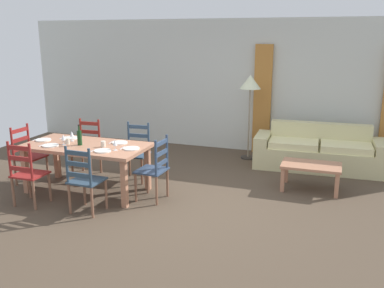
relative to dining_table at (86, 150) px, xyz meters
name	(u,v)px	position (x,y,z in m)	size (l,w,h in m)	color
ground_plane	(179,205)	(1.53, -0.03, -0.67)	(9.60, 9.60, 0.02)	#4C3D2F
wall_far	(235,86)	(1.53, 3.27, 0.69)	(9.60, 0.16, 2.70)	silver
curtain_panel_left	(262,100)	(2.13, 3.13, 0.44)	(0.35, 0.08, 2.20)	#B77633
dining_table	(86,150)	(0.00, 0.00, 0.00)	(1.90, 0.96, 0.75)	#B37658
dining_chair_near_left	(27,174)	(-0.47, -0.77, -0.19)	(0.42, 0.40, 0.96)	maroon
dining_chair_near_right	(85,180)	(0.44, -0.72, -0.19)	(0.43, 0.41, 0.96)	#2D4254
dining_chair_far_left	(87,147)	(-0.47, 0.73, -0.19)	(0.44, 0.42, 0.96)	maroon
dining_chair_far_right	(136,152)	(0.47, 0.76, -0.19)	(0.45, 0.43, 0.96)	#2F465F
dining_chair_head_west	(28,155)	(-1.12, -0.01, -0.19)	(0.42, 0.43, 0.96)	maroon
dining_chair_head_east	(155,169)	(1.13, 0.02, -0.19)	(0.42, 0.44, 0.96)	#30425F
dinner_plate_near_left	(51,145)	(-0.45, -0.25, 0.10)	(0.24, 0.24, 0.02)	white
fork_near_left	(42,145)	(-0.60, -0.25, 0.09)	(0.02, 0.17, 0.01)	silver
dinner_plate_near_right	(103,151)	(0.45, -0.25, 0.10)	(0.24, 0.24, 0.02)	white
fork_near_right	(94,150)	(0.30, -0.25, 0.09)	(0.02, 0.17, 0.01)	silver
dinner_plate_far_left	(70,138)	(-0.45, 0.25, 0.10)	(0.24, 0.24, 0.02)	white
fork_far_left	(63,138)	(-0.60, 0.25, 0.09)	(0.02, 0.17, 0.01)	silver
dinner_plate_far_right	(120,143)	(0.45, 0.25, 0.10)	(0.24, 0.24, 0.02)	white
fork_far_right	(111,142)	(0.30, 0.25, 0.09)	(0.02, 0.17, 0.01)	silver
dinner_plate_head_west	(43,140)	(-0.78, 0.00, 0.10)	(0.24, 0.24, 0.02)	white
fork_head_west	(36,140)	(-0.93, 0.00, 0.09)	(0.02, 0.17, 0.01)	silver
dinner_plate_head_east	(131,148)	(0.78, 0.00, 0.10)	(0.24, 0.24, 0.02)	white
fork_head_east	(122,148)	(0.63, 0.00, 0.09)	(0.02, 0.17, 0.01)	silver
wine_bottle	(79,137)	(-0.07, -0.05, 0.20)	(0.07, 0.07, 0.32)	#143819
wine_glass_near_left	(63,138)	(-0.30, -0.13, 0.20)	(0.06, 0.06, 0.16)	white
wine_glass_near_right	(115,143)	(0.59, -0.14, 0.20)	(0.06, 0.06, 0.16)	white
wine_glass_far_left	(72,134)	(-0.32, 0.12, 0.20)	(0.06, 0.06, 0.16)	white
coffee_cup_primary	(103,144)	(0.33, -0.03, 0.13)	(0.07, 0.07, 0.09)	beige
coffee_cup_secondary	(67,141)	(-0.28, -0.07, 0.13)	(0.07, 0.07, 0.09)	beige
couch	(319,152)	(3.32, 2.43, -0.37)	(2.31, 0.90, 0.80)	beige
coffee_table	(311,168)	(3.27, 1.21, -0.31)	(0.90, 0.56, 0.42)	#B37658
standing_lamp	(250,87)	(1.98, 2.61, 0.75)	(0.40, 0.40, 1.64)	#332D28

